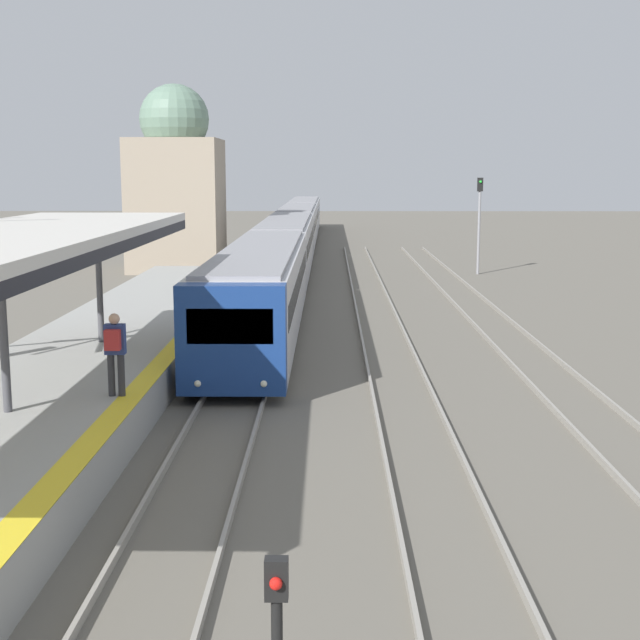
# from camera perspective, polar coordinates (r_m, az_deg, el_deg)

# --- Properties ---
(platform_canopy) EXTENTS (4.00, 17.26, 3.30)m
(platform_canopy) POSITION_cam_1_polar(r_m,az_deg,el_deg) (17.13, -19.77, 4.74)
(platform_canopy) COLOR beige
(platform_canopy) RESTS_ON station_platform
(person_on_platform) EXTENTS (0.40, 0.40, 1.66)m
(person_on_platform) POSITION_cam_1_polar(r_m,az_deg,el_deg) (18.05, -13.00, -1.73)
(person_on_platform) COLOR #2D2D33
(person_on_platform) RESTS_ON station_platform
(train_near) EXTENTS (2.52, 68.43, 2.92)m
(train_near) POSITION_cam_1_polar(r_m,az_deg,el_deg) (54.06, -1.76, 5.56)
(train_near) COLOR navy
(train_near) RESTS_ON ground_plane
(signal_mast_far) EXTENTS (0.28, 0.29, 5.01)m
(signal_mast_far) POSITION_cam_1_polar(r_m,az_deg,el_deg) (47.29, 10.16, 6.71)
(signal_mast_far) COLOR gray
(signal_mast_far) RESTS_ON ground_plane
(distant_domed_building) EXTENTS (4.81, 4.81, 9.92)m
(distant_domed_building) POSITION_cam_1_polar(r_m,az_deg,el_deg) (49.02, -9.20, 8.52)
(distant_domed_building) COLOR gray
(distant_domed_building) RESTS_ON ground_plane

